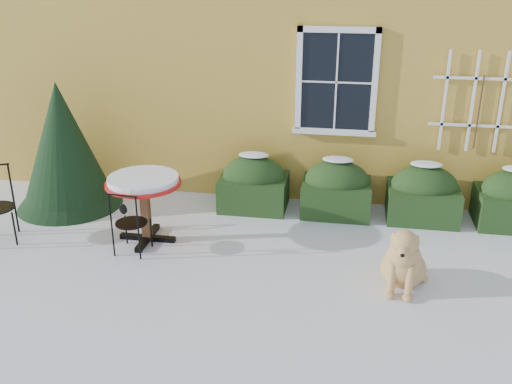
% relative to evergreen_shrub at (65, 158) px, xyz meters
% --- Properties ---
extents(ground, '(80.00, 80.00, 0.00)m').
position_rel_evergreen_shrub_xyz_m(ground, '(3.24, -2.14, -0.81)').
color(ground, white).
rests_on(ground, ground).
extents(hedge_row, '(4.95, 0.80, 0.91)m').
position_rel_evergreen_shrub_xyz_m(hedge_row, '(4.89, 0.41, -0.40)').
color(hedge_row, black).
rests_on(hedge_row, ground).
extents(evergreen_shrub, '(1.66, 1.66, 2.00)m').
position_rel_evergreen_shrub_xyz_m(evergreen_shrub, '(0.00, 0.00, 0.00)').
color(evergreen_shrub, black).
rests_on(evergreen_shrub, ground).
extents(bistro_table, '(1.03, 1.03, 0.96)m').
position_rel_evergreen_shrub_xyz_m(bistro_table, '(1.66, -0.99, -0.01)').
color(bistro_table, black).
rests_on(bistro_table, ground).
extents(patio_chair_near, '(0.44, 0.43, 0.90)m').
position_rel_evergreen_shrub_xyz_m(patio_chair_near, '(1.58, -1.38, -0.35)').
color(patio_chair_near, black).
rests_on(patio_chair_near, ground).
extents(dog, '(0.64, 0.95, 0.88)m').
position_rel_evergreen_shrub_xyz_m(dog, '(5.12, -1.71, -0.45)').
color(dog, tan).
rests_on(dog, ground).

